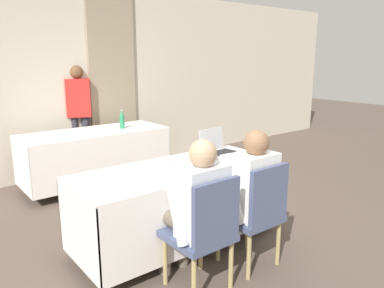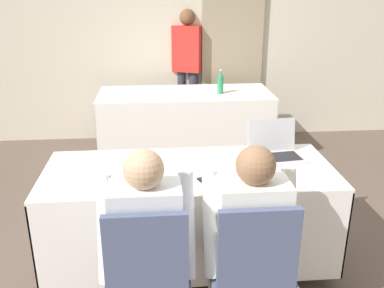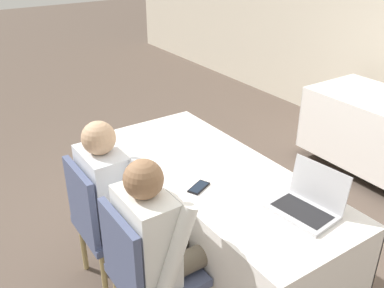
{
  "view_description": "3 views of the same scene",
  "coord_description": "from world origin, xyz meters",
  "px_view_note": "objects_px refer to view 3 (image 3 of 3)",
  "views": [
    {
      "loc": [
        -1.88,
        -2.58,
        1.7
      ],
      "look_at": [
        0.0,
        -0.2,
        1.0
      ],
      "focal_mm": 35.0,
      "sensor_mm": 36.0,
      "label": 1
    },
    {
      "loc": [
        -0.2,
        -2.54,
        1.89
      ],
      "look_at": [
        0.0,
        -0.2,
        1.0
      ],
      "focal_mm": 40.0,
      "sensor_mm": 36.0,
      "label": 2
    },
    {
      "loc": [
        1.86,
        -1.45,
        2.13
      ],
      "look_at": [
        0.0,
        -0.2,
        1.0
      ],
      "focal_mm": 40.0,
      "sensor_mm": 36.0,
      "label": 3
    }
  ],
  "objects_px": {
    "laptop": "(307,204)",
    "chair_near_right": "(144,270)",
    "cell_phone": "(199,187)",
    "chair_near_left": "(103,219)",
    "person_white_shirt": "(160,240)",
    "person_checkered_shirt": "(116,193)"
  },
  "relations": [
    {
      "from": "cell_phone",
      "to": "person_checkered_shirt",
      "type": "relative_size",
      "value": 0.14
    },
    {
      "from": "cell_phone",
      "to": "laptop",
      "type": "bearing_deg",
      "value": 10.13
    },
    {
      "from": "laptop",
      "to": "chair_near_left",
      "type": "relative_size",
      "value": 0.42
    },
    {
      "from": "laptop",
      "to": "chair_near_right",
      "type": "height_order",
      "value": "laptop"
    },
    {
      "from": "person_checkered_shirt",
      "to": "person_white_shirt",
      "type": "height_order",
      "value": "same"
    },
    {
      "from": "cell_phone",
      "to": "person_checkered_shirt",
      "type": "bearing_deg",
      "value": -159.0
    },
    {
      "from": "chair_near_right",
      "to": "person_checkered_shirt",
      "type": "bearing_deg",
      "value": -10.69
    },
    {
      "from": "chair_near_left",
      "to": "person_white_shirt",
      "type": "relative_size",
      "value": 0.77
    },
    {
      "from": "cell_phone",
      "to": "person_checkered_shirt",
      "type": "height_order",
      "value": "person_checkered_shirt"
    },
    {
      "from": "chair_near_right",
      "to": "chair_near_left",
      "type": "bearing_deg",
      "value": 0.0
    },
    {
      "from": "laptop",
      "to": "chair_near_right",
      "type": "relative_size",
      "value": 0.42
    },
    {
      "from": "laptop",
      "to": "person_checkered_shirt",
      "type": "relative_size",
      "value": 0.33
    },
    {
      "from": "person_checkered_shirt",
      "to": "cell_phone",
      "type": "bearing_deg",
      "value": -134.53
    },
    {
      "from": "person_checkered_shirt",
      "to": "person_white_shirt",
      "type": "distance_m",
      "value": 0.54
    },
    {
      "from": "laptop",
      "to": "cell_phone",
      "type": "bearing_deg",
      "value": -152.16
    },
    {
      "from": "laptop",
      "to": "chair_near_left",
      "type": "distance_m",
      "value": 1.25
    },
    {
      "from": "laptop",
      "to": "person_white_shirt",
      "type": "xyz_separation_m",
      "value": [
        -0.34,
        -0.73,
        -0.14
      ]
    },
    {
      "from": "laptop",
      "to": "person_white_shirt",
      "type": "bearing_deg",
      "value": -121.69
    },
    {
      "from": "laptop",
      "to": "chair_near_left",
      "type": "bearing_deg",
      "value": -143.48
    },
    {
      "from": "cell_phone",
      "to": "chair_near_right",
      "type": "height_order",
      "value": "chair_near_right"
    },
    {
      "from": "laptop",
      "to": "chair_near_left",
      "type": "height_order",
      "value": "laptop"
    },
    {
      "from": "cell_phone",
      "to": "chair_near_left",
      "type": "relative_size",
      "value": 0.19
    }
  ]
}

